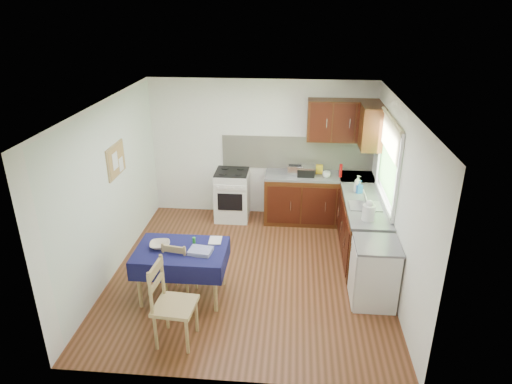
# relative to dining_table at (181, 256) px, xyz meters

# --- Properties ---
(floor) EXTENTS (4.20, 4.20, 0.00)m
(floor) POSITION_rel_dining_table_xyz_m (0.85, 0.64, -0.62)
(floor) COLOR #4D2B14
(floor) RESTS_ON ground
(ceiling) EXTENTS (4.00, 4.20, 0.02)m
(ceiling) POSITION_rel_dining_table_xyz_m (0.85, 0.64, 1.88)
(ceiling) COLOR white
(ceiling) RESTS_ON wall_back
(wall_back) EXTENTS (4.00, 0.02, 2.50)m
(wall_back) POSITION_rel_dining_table_xyz_m (0.85, 2.74, 0.63)
(wall_back) COLOR white
(wall_back) RESTS_ON ground
(wall_front) EXTENTS (4.00, 0.02, 2.50)m
(wall_front) POSITION_rel_dining_table_xyz_m (0.85, -1.46, 0.63)
(wall_front) COLOR white
(wall_front) RESTS_ON ground
(wall_left) EXTENTS (0.02, 4.20, 2.50)m
(wall_left) POSITION_rel_dining_table_xyz_m (-1.15, 0.64, 0.63)
(wall_left) COLOR white
(wall_left) RESTS_ON ground
(wall_right) EXTENTS (0.02, 4.20, 2.50)m
(wall_right) POSITION_rel_dining_table_xyz_m (2.85, 0.64, 0.63)
(wall_right) COLOR white
(wall_right) RESTS_ON ground
(base_cabinets) EXTENTS (1.90, 2.30, 0.86)m
(base_cabinets) POSITION_rel_dining_table_xyz_m (2.20, 1.89, -0.19)
(base_cabinets) COLOR #371709
(base_cabinets) RESTS_ON ground
(worktop_back) EXTENTS (1.90, 0.60, 0.04)m
(worktop_back) POSITION_rel_dining_table_xyz_m (1.90, 2.44, 0.26)
(worktop_back) COLOR #5E5E63
(worktop_back) RESTS_ON base_cabinets
(worktop_right) EXTENTS (0.60, 1.70, 0.04)m
(worktop_right) POSITION_rel_dining_table_xyz_m (2.55, 1.29, 0.26)
(worktop_right) COLOR #5E5E63
(worktop_right) RESTS_ON base_cabinets
(worktop_corner) EXTENTS (0.60, 0.60, 0.04)m
(worktop_corner) POSITION_rel_dining_table_xyz_m (2.55, 2.44, 0.26)
(worktop_corner) COLOR #5E5E63
(worktop_corner) RESTS_ON base_cabinets
(splashback) EXTENTS (2.70, 0.02, 0.60)m
(splashback) POSITION_rel_dining_table_xyz_m (1.50, 2.72, 0.58)
(splashback) COLOR beige
(splashback) RESTS_ON wall_back
(upper_cabinets) EXTENTS (1.20, 0.85, 0.70)m
(upper_cabinets) POSITION_rel_dining_table_xyz_m (2.37, 2.44, 1.23)
(upper_cabinets) COLOR #371709
(upper_cabinets) RESTS_ON wall_back
(stove) EXTENTS (0.60, 0.61, 0.92)m
(stove) POSITION_rel_dining_table_xyz_m (0.35, 2.43, -0.16)
(stove) COLOR silver
(stove) RESTS_ON ground
(window) EXTENTS (0.04, 1.48, 1.26)m
(window) POSITION_rel_dining_table_xyz_m (2.82, 1.34, 1.03)
(window) COLOR #305E27
(window) RESTS_ON wall_right
(fridge) EXTENTS (0.58, 0.60, 0.89)m
(fridge) POSITION_rel_dining_table_xyz_m (2.55, 0.09, -0.18)
(fridge) COLOR silver
(fridge) RESTS_ON ground
(corkboard) EXTENTS (0.04, 0.62, 0.47)m
(corkboard) POSITION_rel_dining_table_xyz_m (-1.12, 0.94, 0.98)
(corkboard) COLOR #A38451
(corkboard) RESTS_ON wall_left
(dining_table) EXTENTS (1.20, 0.81, 0.72)m
(dining_table) POSITION_rel_dining_table_xyz_m (0.00, 0.00, 0.00)
(dining_table) COLOR #0E0F3A
(dining_table) RESTS_ON ground
(chair_far) EXTENTS (0.44, 0.44, 0.85)m
(chair_far) POSITION_rel_dining_table_xyz_m (-0.04, -0.00, -0.17)
(chair_far) COLOR #A38451
(chair_far) RESTS_ON ground
(chair_near) EXTENTS (0.50, 0.50, 1.05)m
(chair_near) POSITION_rel_dining_table_xyz_m (0.08, -0.88, -0.06)
(chair_near) COLOR #A38451
(chair_near) RESTS_ON ground
(toaster) EXTENTS (0.26, 0.16, 0.20)m
(toaster) POSITION_rel_dining_table_xyz_m (1.47, 2.39, 0.37)
(toaster) COLOR silver
(toaster) RESTS_ON worktop_back
(sandwich_press) EXTENTS (0.30, 0.26, 0.17)m
(sandwich_press) POSITION_rel_dining_table_xyz_m (1.66, 2.39, 0.37)
(sandwich_press) COLOR black
(sandwich_press) RESTS_ON worktop_back
(sauce_bottle) EXTENTS (0.05, 0.05, 0.23)m
(sauce_bottle) POSITION_rel_dining_table_xyz_m (2.26, 2.37, 0.40)
(sauce_bottle) COLOR red
(sauce_bottle) RESTS_ON worktop_back
(yellow_packet) EXTENTS (0.13, 0.11, 0.16)m
(yellow_packet) POSITION_rel_dining_table_xyz_m (1.90, 2.51, 0.36)
(yellow_packet) COLOR gold
(yellow_packet) RESTS_ON worktop_back
(dish_rack) EXTENTS (0.47, 0.35, 0.22)m
(dish_rack) POSITION_rel_dining_table_xyz_m (2.53, 1.16, 0.31)
(dish_rack) COLOR gray
(dish_rack) RESTS_ON worktop_right
(kettle) EXTENTS (0.18, 0.18, 0.30)m
(kettle) POSITION_rel_dining_table_xyz_m (2.51, 0.73, 0.42)
(kettle) COLOR silver
(kettle) RESTS_ON worktop_right
(cup) EXTENTS (0.18, 0.18, 0.11)m
(cup) POSITION_rel_dining_table_xyz_m (2.01, 2.32, 0.34)
(cup) COLOR silver
(cup) RESTS_ON worktop_back
(soap_bottle_a) EXTENTS (0.15, 0.15, 0.28)m
(soap_bottle_a) POSITION_rel_dining_table_xyz_m (2.47, 1.73, 0.42)
(soap_bottle_a) COLOR silver
(soap_bottle_a) RESTS_ON worktop_right
(soap_bottle_b) EXTENTS (0.12, 0.12, 0.20)m
(soap_bottle_b) POSITION_rel_dining_table_xyz_m (2.49, 1.69, 0.38)
(soap_bottle_b) COLOR blue
(soap_bottle_b) RESTS_ON worktop_right
(soap_bottle_c) EXTENTS (0.15, 0.15, 0.16)m
(soap_bottle_c) POSITION_rel_dining_table_xyz_m (2.52, 0.72, 0.36)
(soap_bottle_c) COLOR #267F22
(soap_bottle_c) RESTS_ON worktop_right
(plate_bowl) EXTENTS (0.31, 0.31, 0.06)m
(plate_bowl) POSITION_rel_dining_table_xyz_m (-0.29, 0.03, 0.14)
(plate_bowl) COLOR beige
(plate_bowl) RESTS_ON dining_table
(book) EXTENTS (0.18, 0.24, 0.02)m
(book) POSITION_rel_dining_table_xyz_m (0.33, 0.25, 0.11)
(book) COLOR white
(book) RESTS_ON dining_table
(spice_jar) EXTENTS (0.04, 0.04, 0.09)m
(spice_jar) POSITION_rel_dining_table_xyz_m (0.14, 0.17, 0.15)
(spice_jar) COLOR #238027
(spice_jar) RESTS_ON dining_table
(tea_towel) EXTENTS (0.32, 0.27, 0.05)m
(tea_towel) POSITION_rel_dining_table_xyz_m (0.28, -0.07, 0.13)
(tea_towel) COLOR navy
(tea_towel) RESTS_ON dining_table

